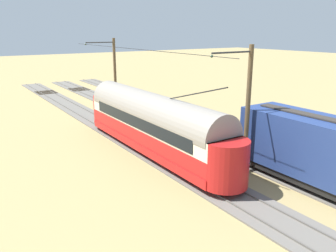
{
  "coord_description": "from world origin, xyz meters",
  "views": [
    {
      "loc": [
        16.65,
        18.19,
        8.5
      ],
      "look_at": [
        3.92,
        -1.08,
        2.03
      ],
      "focal_mm": 36.77,
      "sensor_mm": 36.0,
      "label": 1
    }
  ],
  "objects_px": {
    "coach_adjacent": "(336,156)",
    "catenary_pole_mid_near": "(247,109)",
    "vintage_streetcar": "(152,122)",
    "catenary_pole_foreground": "(114,75)",
    "track_end_bumper": "(149,115)"
  },
  "relations": [
    {
      "from": "track_end_bumper",
      "to": "vintage_streetcar",
      "type": "bearing_deg",
      "value": 61.1
    },
    {
      "from": "coach_adjacent",
      "to": "vintage_streetcar",
      "type": "bearing_deg",
      "value": -66.33
    },
    {
      "from": "coach_adjacent",
      "to": "catenary_pole_mid_near",
      "type": "xyz_separation_m",
      "value": [
        1.91,
        -4.66,
        1.88
      ]
    },
    {
      "from": "vintage_streetcar",
      "to": "coach_adjacent",
      "type": "distance_m",
      "value": 11.8
    },
    {
      "from": "catenary_pole_mid_near",
      "to": "coach_adjacent",
      "type": "bearing_deg",
      "value": 112.3
    },
    {
      "from": "catenary_pole_foreground",
      "to": "vintage_streetcar",
      "type": "bearing_deg",
      "value": 76.92
    },
    {
      "from": "catenary_pole_foreground",
      "to": "catenary_pole_mid_near",
      "type": "bearing_deg",
      "value": 90.0
    },
    {
      "from": "vintage_streetcar",
      "to": "track_end_bumper",
      "type": "relative_size",
      "value": 9.77
    },
    {
      "from": "coach_adjacent",
      "to": "catenary_pole_mid_near",
      "type": "height_order",
      "value": "catenary_pole_mid_near"
    },
    {
      "from": "catenary_pole_foreground",
      "to": "coach_adjacent",
      "type": "bearing_deg",
      "value": 94.76
    },
    {
      "from": "coach_adjacent",
      "to": "track_end_bumper",
      "type": "height_order",
      "value": "coach_adjacent"
    },
    {
      "from": "catenary_pole_mid_near",
      "to": "track_end_bumper",
      "type": "xyz_separation_m",
      "value": [
        -1.91,
        -14.72,
        -3.65
      ]
    },
    {
      "from": "track_end_bumper",
      "to": "catenary_pole_foreground",
      "type": "bearing_deg",
      "value": -62.01
    },
    {
      "from": "catenary_pole_foreground",
      "to": "track_end_bumper",
      "type": "distance_m",
      "value": 5.46
    },
    {
      "from": "vintage_streetcar",
      "to": "coach_adjacent",
      "type": "xyz_separation_m",
      "value": [
        -4.74,
        10.81,
        -0.1
      ]
    }
  ]
}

